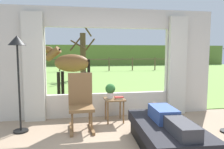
{
  "coord_description": "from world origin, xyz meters",
  "views": [
    {
      "loc": [
        -0.8,
        -2.76,
        1.53
      ],
      "look_at": [
        0.0,
        1.8,
        1.05
      ],
      "focal_mm": 34.19,
      "sensor_mm": 36.0,
      "label": 1
    }
  ],
  "objects_px": {
    "reclining_person": "(168,118)",
    "rocking_chair": "(81,102)",
    "recliner_sofa": "(166,135)",
    "book_stack": "(119,98)",
    "pasture_tree": "(83,54)",
    "floor_lamp_left": "(18,55)",
    "horse": "(69,64)",
    "potted_plant": "(110,90)",
    "side_table": "(114,103)"
  },
  "relations": [
    {
      "from": "recliner_sofa",
      "to": "rocking_chair",
      "type": "bearing_deg",
      "value": 141.4
    },
    {
      "from": "potted_plant",
      "to": "horse",
      "type": "height_order",
      "value": "horse"
    },
    {
      "from": "reclining_person",
      "to": "book_stack",
      "type": "relative_size",
      "value": 7.49
    },
    {
      "from": "recliner_sofa",
      "to": "pasture_tree",
      "type": "xyz_separation_m",
      "value": [
        -0.94,
        9.27,
        1.2
      ]
    },
    {
      "from": "potted_plant",
      "to": "floor_lamp_left",
      "type": "relative_size",
      "value": 0.17
    },
    {
      "from": "recliner_sofa",
      "to": "side_table",
      "type": "height_order",
      "value": "side_table"
    },
    {
      "from": "horse",
      "to": "book_stack",
      "type": "bearing_deg",
      "value": -137.93
    },
    {
      "from": "recliner_sofa",
      "to": "book_stack",
      "type": "bearing_deg",
      "value": 111.58
    },
    {
      "from": "potted_plant",
      "to": "reclining_person",
      "type": "bearing_deg",
      "value": -67.79
    },
    {
      "from": "side_table",
      "to": "pasture_tree",
      "type": "bearing_deg",
      "value": 92.76
    },
    {
      "from": "reclining_person",
      "to": "rocking_chair",
      "type": "bearing_deg",
      "value": 140.2
    },
    {
      "from": "potted_plant",
      "to": "floor_lamp_left",
      "type": "xyz_separation_m",
      "value": [
        -1.82,
        -0.36,
        0.79
      ]
    },
    {
      "from": "recliner_sofa",
      "to": "potted_plant",
      "type": "bearing_deg",
      "value": 115.83
    },
    {
      "from": "book_stack",
      "to": "horse",
      "type": "bearing_deg",
      "value": 110.94
    },
    {
      "from": "side_table",
      "to": "horse",
      "type": "relative_size",
      "value": 0.29
    },
    {
      "from": "reclining_person",
      "to": "rocking_chair",
      "type": "relative_size",
      "value": 1.28
    },
    {
      "from": "side_table",
      "to": "horse",
      "type": "height_order",
      "value": "horse"
    },
    {
      "from": "book_stack",
      "to": "floor_lamp_left",
      "type": "distance_m",
      "value": 2.21
    },
    {
      "from": "rocking_chair",
      "to": "floor_lamp_left",
      "type": "height_order",
      "value": "floor_lamp_left"
    },
    {
      "from": "recliner_sofa",
      "to": "potted_plant",
      "type": "xyz_separation_m",
      "value": [
        -0.65,
        1.54,
        0.48
      ]
    },
    {
      "from": "rocking_chair",
      "to": "floor_lamp_left",
      "type": "distance_m",
      "value": 1.49
    },
    {
      "from": "book_stack",
      "to": "reclining_person",
      "type": "bearing_deg",
      "value": -71.98
    },
    {
      "from": "reclining_person",
      "to": "side_table",
      "type": "relative_size",
      "value": 2.76
    },
    {
      "from": "floor_lamp_left",
      "to": "horse",
      "type": "distance_m",
      "value": 3.29
    },
    {
      "from": "recliner_sofa",
      "to": "rocking_chair",
      "type": "xyz_separation_m",
      "value": [
        -1.31,
        1.16,
        0.33
      ]
    },
    {
      "from": "floor_lamp_left",
      "to": "pasture_tree",
      "type": "height_order",
      "value": "pasture_tree"
    },
    {
      "from": "reclining_person",
      "to": "potted_plant",
      "type": "relative_size",
      "value": 4.49
    },
    {
      "from": "recliner_sofa",
      "to": "side_table",
      "type": "relative_size",
      "value": 3.35
    },
    {
      "from": "rocking_chair",
      "to": "book_stack",
      "type": "distance_m",
      "value": 0.87
    },
    {
      "from": "reclining_person",
      "to": "potted_plant",
      "type": "xyz_separation_m",
      "value": [
        -0.65,
        1.59,
        0.18
      ]
    },
    {
      "from": "potted_plant",
      "to": "pasture_tree",
      "type": "bearing_deg",
      "value": 92.19
    },
    {
      "from": "reclining_person",
      "to": "side_table",
      "type": "height_order",
      "value": "reclining_person"
    },
    {
      "from": "floor_lamp_left",
      "to": "horse",
      "type": "height_order",
      "value": "floor_lamp_left"
    },
    {
      "from": "reclining_person",
      "to": "floor_lamp_left",
      "type": "bearing_deg",
      "value": 156.45
    },
    {
      "from": "recliner_sofa",
      "to": "horse",
      "type": "distance_m",
      "value": 4.71
    },
    {
      "from": "recliner_sofa",
      "to": "side_table",
      "type": "xyz_separation_m",
      "value": [
        -0.57,
        1.48,
        0.21
      ]
    },
    {
      "from": "floor_lamp_left",
      "to": "horse",
      "type": "relative_size",
      "value": 1.03
    },
    {
      "from": "recliner_sofa",
      "to": "horse",
      "type": "height_order",
      "value": "horse"
    },
    {
      "from": "book_stack",
      "to": "floor_lamp_left",
      "type": "height_order",
      "value": "floor_lamp_left"
    },
    {
      "from": "potted_plant",
      "to": "horse",
      "type": "bearing_deg",
      "value": 108.68
    },
    {
      "from": "recliner_sofa",
      "to": "book_stack",
      "type": "height_order",
      "value": "book_stack"
    },
    {
      "from": "pasture_tree",
      "to": "book_stack",
      "type": "bearing_deg",
      "value": -86.6
    },
    {
      "from": "potted_plant",
      "to": "floor_lamp_left",
      "type": "height_order",
      "value": "floor_lamp_left"
    },
    {
      "from": "book_stack",
      "to": "pasture_tree",
      "type": "relative_size",
      "value": 0.06
    },
    {
      "from": "reclining_person",
      "to": "book_stack",
      "type": "height_order",
      "value": "reclining_person"
    },
    {
      "from": "side_table",
      "to": "potted_plant",
      "type": "bearing_deg",
      "value": 143.13
    },
    {
      "from": "floor_lamp_left",
      "to": "side_table",
      "type": "bearing_deg",
      "value": 8.87
    },
    {
      "from": "rocking_chair",
      "to": "horse",
      "type": "bearing_deg",
      "value": 92.85
    },
    {
      "from": "potted_plant",
      "to": "recliner_sofa",
      "type": "bearing_deg",
      "value": -67.14
    },
    {
      "from": "rocking_chair",
      "to": "potted_plant",
      "type": "relative_size",
      "value": 3.5
    }
  ]
}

